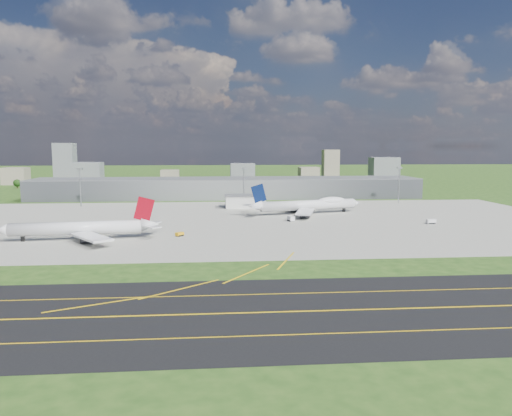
{
  "coord_description": "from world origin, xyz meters",
  "views": [
    {
      "loc": [
        -10.23,
        -227.27,
        40.45
      ],
      "look_at": [
        10.89,
        25.07,
        9.0
      ],
      "focal_mm": 35.0,
      "sensor_mm": 36.0,
      "label": 1
    }
  ],
  "objects": [
    {
      "name": "tug_yellow",
      "position": [
        -26.11,
        -3.57,
        0.94
      ],
      "size": [
        3.99,
        4.07,
        1.8
      ],
      "rotation": [
        0.0,
        0.0,
        0.82
      ],
      "color": "#F2AC0E",
      "rests_on": "ground"
    },
    {
      "name": "bldg_tall_e",
      "position": [
        140.0,
        410.0,
        18.0
      ],
      "size": [
        20.0,
        18.0,
        36.0
      ],
      "primitive_type": "cube",
      "color": "gray",
      "rests_on": "ground"
    },
    {
      "name": "ops_building",
      "position": [
        10.0,
        100.0,
        4.0
      ],
      "size": [
        26.0,
        16.0,
        8.0
      ],
      "primitive_type": "cube",
      "color": "silver",
      "rests_on": "ground"
    },
    {
      "name": "bldg_tall_w",
      "position": [
        -180.0,
        360.0,
        22.0
      ],
      "size": [
        22.0,
        20.0,
        44.0
      ],
      "primitive_type": "cube",
      "color": "slate",
      "rests_on": "ground"
    },
    {
      "name": "tree_far_e",
      "position": [
        160.0,
        285.0,
        4.53
      ],
      "size": [
        6.3,
        6.3,
        7.7
      ],
      "color": "#382314",
      "rests_on": "ground"
    },
    {
      "name": "bldg_e",
      "position": [
        180.0,
        320.0,
        14.0
      ],
      "size": [
        30.0,
        22.0,
        28.0
      ],
      "primitive_type": "cube",
      "color": "slate",
      "rests_on": "ground"
    },
    {
      "name": "van_white_far",
      "position": [
        102.63,
        22.03,
        1.26
      ],
      "size": [
        5.08,
        2.89,
        2.49
      ],
      "rotation": [
        0.0,
        0.0,
        0.13
      ],
      "color": "white",
      "rests_on": "ground"
    },
    {
      "name": "mast_west",
      "position": [
        -100.0,
        115.0,
        17.71
      ],
      "size": [
        3.5,
        2.0,
        25.9
      ],
      "color": "gray",
      "rests_on": "ground"
    },
    {
      "name": "mast_center",
      "position": [
        10.0,
        115.0,
        17.71
      ],
      "size": [
        3.5,
        2.0,
        25.9
      ],
      "color": "gray",
      "rests_on": "ground"
    },
    {
      "name": "bldg_w",
      "position": [
        -140.0,
        300.0,
        12.0
      ],
      "size": [
        28.0,
        22.0,
        24.0
      ],
      "primitive_type": "cube",
      "color": "slate",
      "rests_on": "ground"
    },
    {
      "name": "tree_c",
      "position": [
        -20.0,
        280.0,
        5.84
      ],
      "size": [
        8.1,
        8.1,
        9.9
      ],
      "color": "#382314",
      "rests_on": "ground"
    },
    {
      "name": "bldg_c",
      "position": [
        20.0,
        310.0,
        11.0
      ],
      "size": [
        26.0,
        20.0,
        22.0
      ],
      "primitive_type": "cube",
      "color": "slate",
      "rests_on": "ground"
    },
    {
      "name": "airliner_blue_quad",
      "position": [
        45.82,
        66.09,
        5.29
      ],
      "size": [
        71.91,
        55.43,
        19.03
      ],
      "rotation": [
        0.0,
        0.0,
        0.25
      ],
      "color": "silver",
      "rests_on": "ground"
    },
    {
      "name": "tree_w",
      "position": [
        -110.0,
        265.0,
        4.86
      ],
      "size": [
        6.75,
        6.75,
        8.25
      ],
      "color": "#382314",
      "rests_on": "ground"
    },
    {
      "name": "van_white_near",
      "position": [
        30.87,
        37.32,
        1.4
      ],
      "size": [
        3.62,
        5.94,
        2.78
      ],
      "rotation": [
        0.0,
        0.0,
        1.8
      ],
      "color": "white",
      "rests_on": "ground"
    },
    {
      "name": "tree_e",
      "position": [
        70.0,
        275.0,
        5.51
      ],
      "size": [
        7.65,
        7.65,
        9.35
      ],
      "color": "#382314",
      "rests_on": "ground"
    },
    {
      "name": "terminal",
      "position": [
        0.0,
        165.0,
        7.5
      ],
      "size": [
        300.0,
        42.0,
        15.0
      ],
      "primitive_type": "cube",
      "color": "slate",
      "rests_on": "ground"
    },
    {
      "name": "airliner_red_twin",
      "position": [
        -67.55,
        -8.35,
        4.94
      ],
      "size": [
        67.67,
        52.48,
        18.56
      ],
      "rotation": [
        0.0,
        0.0,
        3.24
      ],
      "color": "silver",
      "rests_on": "ground"
    },
    {
      "name": "bldg_cw",
      "position": [
        -60.0,
        340.0,
        7.0
      ],
      "size": [
        20.0,
        18.0,
        14.0
      ],
      "primitive_type": "cube",
      "color": "gray",
      "rests_on": "ground"
    },
    {
      "name": "bldg_far_w",
      "position": [
        -220.0,
        320.0,
        9.0
      ],
      "size": [
        24.0,
        20.0,
        18.0
      ],
      "primitive_type": "cube",
      "color": "gray",
      "rests_on": "ground"
    },
    {
      "name": "taxiway",
      "position": [
        0.0,
        -110.0,
        0.03
      ],
      "size": [
        1400.0,
        60.0,
        0.06
      ],
      "primitive_type": "cube",
      "color": "black",
      "rests_on": "ground"
    },
    {
      "name": "apron",
      "position": [
        10.0,
        40.0,
        0.04
      ],
      "size": [
        360.0,
        190.0,
        0.08
      ],
      "primitive_type": "cube",
      "color": "gray",
      "rests_on": "ground"
    },
    {
      "name": "bldg_ce",
      "position": [
        100.0,
        350.0,
        8.0
      ],
      "size": [
        22.0,
        24.0,
        16.0
      ],
      "primitive_type": "cube",
      "color": "gray",
      "rests_on": "ground"
    },
    {
      "name": "mast_east",
      "position": [
        120.0,
        115.0,
        17.71
      ],
      "size": [
        3.5,
        2.0,
        25.9
      ],
      "color": "gray",
      "rests_on": "ground"
    },
    {
      "name": "ground",
      "position": [
        0.0,
        150.0,
        0.0
      ],
      "size": [
        1400.0,
        1400.0,
        0.0
      ],
      "primitive_type": "plane",
      "color": "#244716",
      "rests_on": "ground"
    },
    {
      "name": "tree_far_w",
      "position": [
        -200.0,
        270.0,
        5.18
      ],
      "size": [
        7.2,
        7.2,
        8.8
      ],
      "color": "#382314",
      "rests_on": "ground"
    }
  ]
}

